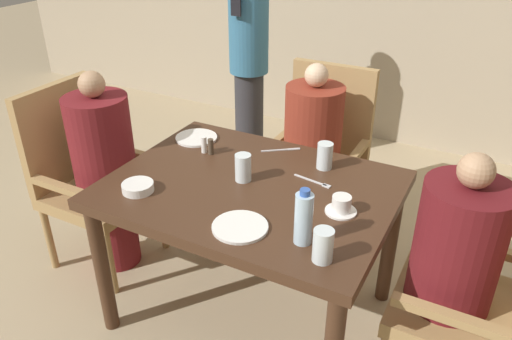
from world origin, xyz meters
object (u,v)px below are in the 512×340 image
object	(u,v)px
teacup_with_saucer	(341,206)
diner_in_far_chair	(312,155)
chair_right_side	(491,296)
glass_tall_far	(323,245)
plate_main_left	(196,138)
diner_in_right_chair	(450,278)
chair_left_side	(86,172)
bowl_small	(138,187)
glass_tall_near	(325,156)
diner_in_left_chair	(106,172)
chair_far_side	(321,149)
water_bottle	(304,218)
glass_tall_mid	(243,168)
plate_main_right	(240,227)
standing_host	(249,56)

from	to	relation	value
teacup_with_saucer	diner_in_far_chair	bearing A→B (deg)	119.52
chair_right_side	glass_tall_far	distance (m)	0.70
plate_main_left	diner_in_right_chair	bearing A→B (deg)	-11.78
chair_left_side	bowl_small	distance (m)	0.71
glass_tall_near	diner_in_right_chair	bearing A→B (deg)	-24.71
plate_main_left	diner_in_left_chair	bearing A→B (deg)	-144.46
chair_right_side	teacup_with_saucer	xyz separation A→B (m)	(-0.60, -0.02, 0.23)
diner_in_left_chair	diner_in_far_chair	size ratio (longest dim) A/B	1.03
chair_left_side	diner_in_left_chair	xyz separation A→B (m)	(0.15, 0.00, 0.04)
chair_far_side	diner_in_left_chair	bearing A→B (deg)	-134.93
diner_in_left_chair	bowl_small	bearing A→B (deg)	-30.40
chair_far_side	glass_tall_near	world-z (taller)	chair_far_side
chair_far_side	glass_tall_far	world-z (taller)	chair_far_side
diner_in_right_chair	glass_tall_far	distance (m)	0.58
chair_right_side	bowl_small	size ratio (longest dim) A/B	7.47
teacup_with_saucer	bowl_small	distance (m)	0.86
diner_in_left_chair	glass_tall_near	xyz separation A→B (m)	(1.09, 0.30, 0.23)
diner_in_far_chair	teacup_with_saucer	size ratio (longest dim) A/B	8.59
diner_in_left_chair	chair_right_side	size ratio (longest dim) A/B	1.11
diner_in_left_chair	water_bottle	xyz separation A→B (m)	(1.23, -0.27, 0.27)
plate_main_left	bowl_small	distance (m)	0.56
diner_in_right_chair	water_bottle	xyz separation A→B (m)	(-0.51, -0.27, 0.28)
diner_in_right_chair	glass_tall_mid	distance (m)	0.95
chair_left_side	teacup_with_saucer	xyz separation A→B (m)	(1.44, -0.02, 0.23)
chair_far_side	diner_in_far_chair	distance (m)	0.15
diner_in_far_chair	glass_tall_near	bearing A→B (deg)	-62.00
chair_far_side	chair_right_side	xyz separation A→B (m)	(1.02, -0.87, 0.00)
chair_left_side	glass_tall_near	world-z (taller)	chair_left_side
chair_right_side	diner_in_right_chair	bearing A→B (deg)	180.00
diner_in_far_chair	chair_right_side	bearing A→B (deg)	-35.26
diner_in_right_chair	plate_main_left	size ratio (longest dim) A/B	5.08
chair_left_side	teacup_with_saucer	world-z (taller)	chair_left_side
chair_left_side	teacup_with_saucer	distance (m)	1.46
chair_left_side	plate_main_right	world-z (taller)	chair_left_side
plate_main_left	standing_host	bearing A→B (deg)	104.52
diner_in_left_chair	chair_right_side	xyz separation A→B (m)	(1.88, 0.00, -0.04)
diner_in_right_chair	plate_main_right	xyz separation A→B (m)	(-0.75, -0.31, 0.18)
chair_far_side	plate_main_left	xyz separation A→B (m)	(-0.48, -0.59, 0.21)
bowl_small	water_bottle	world-z (taller)	water_bottle
plate_main_right	chair_right_side	bearing A→B (deg)	18.91
chair_left_side	teacup_with_saucer	size ratio (longest dim) A/B	7.94
diner_in_far_chair	plate_main_left	size ratio (longest dim) A/B	5.06
standing_host	glass_tall_near	world-z (taller)	standing_host
teacup_with_saucer	glass_tall_mid	bearing A→B (deg)	174.79
chair_far_side	bowl_small	distance (m)	1.23
chair_far_side	plate_main_right	distance (m)	1.20
glass_tall_far	standing_host	bearing A→B (deg)	125.69
plate_main_left	water_bottle	world-z (taller)	water_bottle
chair_far_side	plate_main_right	size ratio (longest dim) A/B	4.68
diner_in_right_chair	teacup_with_saucer	distance (m)	0.49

